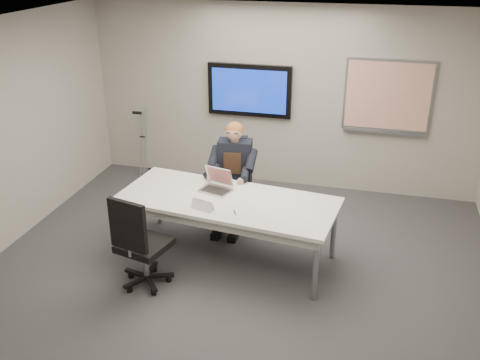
% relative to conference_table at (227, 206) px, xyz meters
% --- Properties ---
extents(floor, '(6.00, 6.00, 0.02)m').
position_rel_conference_table_xyz_m(floor, '(0.20, -0.62, -0.71)').
color(floor, '#3C3B3E').
rests_on(floor, ground).
extents(ceiling, '(6.00, 6.00, 0.02)m').
position_rel_conference_table_xyz_m(ceiling, '(0.20, -0.62, 2.09)').
color(ceiling, silver).
rests_on(ceiling, wall_back).
extents(wall_back, '(6.00, 0.02, 2.80)m').
position_rel_conference_table_xyz_m(wall_back, '(0.20, 2.38, 0.69)').
color(wall_back, '#A5A195').
rests_on(wall_back, ground).
extents(conference_table, '(2.70, 1.38, 0.80)m').
position_rel_conference_table_xyz_m(conference_table, '(0.00, 0.00, 0.00)').
color(conference_table, white).
rests_on(conference_table, ground).
extents(tv_display, '(1.30, 0.09, 0.80)m').
position_rel_conference_table_xyz_m(tv_display, '(-0.30, 2.33, 0.79)').
color(tv_display, black).
rests_on(tv_display, wall_back).
extents(whiteboard, '(1.25, 0.08, 1.10)m').
position_rel_conference_table_xyz_m(whiteboard, '(1.75, 2.35, 0.82)').
color(whiteboard, '#95989D').
rests_on(whiteboard, wall_back).
extents(office_chair_far, '(0.62, 0.62, 1.00)m').
position_rel_conference_table_xyz_m(office_chair_far, '(-0.18, 1.02, -0.40)').
color(office_chair_far, black).
rests_on(office_chair_far, ground).
extents(office_chair_near, '(0.66, 0.66, 1.15)m').
position_rel_conference_table_xyz_m(office_chair_near, '(-0.75, -0.82, -0.35)').
color(office_chair_near, black).
rests_on(office_chair_near, ground).
extents(seated_person, '(0.47, 0.81, 1.44)m').
position_rel_conference_table_xyz_m(seated_person, '(-0.16, 0.76, -0.13)').
color(seated_person, '#1D2131').
rests_on(seated_person, office_chair_far).
extents(crutch, '(0.22, 0.68, 1.22)m').
position_rel_conference_table_xyz_m(crutch, '(-2.04, 2.15, -0.13)').
color(crutch, '#9DA0A4').
rests_on(crutch, ground).
extents(laptop, '(0.43, 0.44, 0.26)m').
position_rel_conference_table_xyz_m(laptop, '(-0.19, 0.23, 0.16)').
color(laptop, '#B8B8BA').
rests_on(laptop, conference_table).
extents(name_tent, '(0.29, 0.15, 0.11)m').
position_rel_conference_table_xyz_m(name_tent, '(-0.20, -0.32, 0.15)').
color(name_tent, white).
rests_on(name_tent, conference_table).
extents(pen, '(0.06, 0.12, 0.01)m').
position_rel_conference_table_xyz_m(pen, '(0.18, -0.32, 0.10)').
color(pen, black).
rests_on(pen, conference_table).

